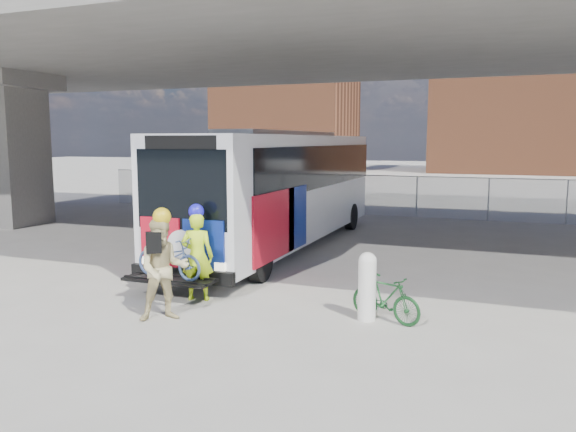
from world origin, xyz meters
The scene contains 9 objects.
ground centered at (0.00, 0.00, 0.00)m, with size 160.00×160.00×0.00m, color #9E9991.
bus centered at (-2.00, 3.47, 2.11)m, with size 2.67×12.96×3.69m.
overpass centered at (0.00, 4.00, 6.54)m, with size 40.00×16.00×7.95m.
chainlink_fence centered at (0.00, 12.00, 1.42)m, with size 30.00×0.06×30.00m.
brick_buildings centered at (1.23, 48.23, 5.42)m, with size 54.00×22.00×12.00m.
bollard centered at (2.25, -2.90, 0.70)m, with size 0.34×0.34×1.32m.
cyclist_hivis centered at (-1.46, -2.86, 1.00)m, with size 0.79×0.63×2.08m.
cyclist_tan centered at (-1.36, -4.28, 1.02)m, with size 1.21×1.18×2.16m.
bike_parked centered at (2.59, -2.86, 0.45)m, with size 0.42×1.50×0.90m, color #16461F.
Camera 1 is at (4.57, -13.10, 3.41)m, focal length 35.00 mm.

